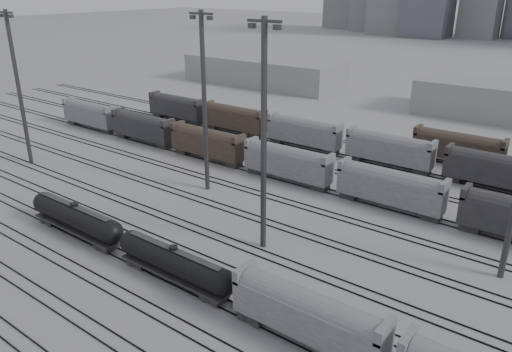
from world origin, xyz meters
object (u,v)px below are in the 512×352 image
Objects in this scene: tank_car_b at (174,262)px; hopper_car_a at (308,313)px; tank_car_a at (76,217)px; light_mast_c at (264,134)px; light_mast_a at (18,85)px.

hopper_car_a is at bearing 0.00° from tank_car_b.
hopper_car_a is at bearing 0.00° from tank_car_a.
light_mast_c reaches higher than hopper_car_a.
light_mast_a is (-29.84, 10.99, 11.17)m from tank_car_a.
tank_car_a is 0.65× the size of light_mast_a.
tank_car_a is 1.16× the size of hopper_car_a.
tank_car_b is (17.19, 0.00, -0.09)m from tank_car_a.
light_mast_c is at bearing 75.92° from tank_car_b.
light_mast_c is (20.11, 11.63, 11.57)m from tank_car_a.
hopper_car_a reaches higher than tank_car_b.
tank_car_a is 0.63× the size of light_mast_c.
light_mast_a is 49.95m from light_mast_c.
light_mast_a reaches higher than hopper_car_a.
tank_car_b is at bearing -13.15° from light_mast_a.
tank_car_b is 16.22m from hopper_car_a.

